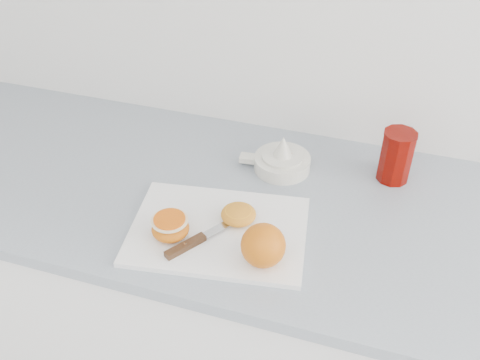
{
  "coord_description": "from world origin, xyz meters",
  "views": [
    {
      "loc": [
        0.28,
        0.8,
        1.66
      ],
      "look_at": [
        -0.0,
        1.66,
        0.96
      ],
      "focal_mm": 40.0,
      "sensor_mm": 36.0,
      "label": 1
    }
  ],
  "objects_px": {
    "cutting_board": "(218,231)",
    "red_tumbler": "(396,158)",
    "citrus_juicer": "(282,160)",
    "half_orange": "(170,227)",
    "counter": "(284,329)"
  },
  "relations": [
    {
      "from": "cutting_board",
      "to": "citrus_juicer",
      "type": "bearing_deg",
      "value": 75.07
    },
    {
      "from": "red_tumbler",
      "to": "half_orange",
      "type": "bearing_deg",
      "value": -139.46
    },
    {
      "from": "cutting_board",
      "to": "red_tumbler",
      "type": "height_order",
      "value": "red_tumbler"
    },
    {
      "from": "cutting_board",
      "to": "red_tumbler",
      "type": "distance_m",
      "value": 0.45
    },
    {
      "from": "half_orange",
      "to": "red_tumbler",
      "type": "height_order",
      "value": "red_tumbler"
    },
    {
      "from": "counter",
      "to": "red_tumbler",
      "type": "distance_m",
      "value": 0.57
    },
    {
      "from": "half_orange",
      "to": "red_tumbler",
      "type": "distance_m",
      "value": 0.55
    },
    {
      "from": "counter",
      "to": "citrus_juicer",
      "type": "distance_m",
      "value": 0.49
    },
    {
      "from": "citrus_juicer",
      "to": "red_tumbler",
      "type": "xyz_separation_m",
      "value": [
        0.26,
        0.04,
        0.03
      ]
    },
    {
      "from": "cutting_board",
      "to": "citrus_juicer",
      "type": "xyz_separation_m",
      "value": [
        0.07,
        0.26,
        0.02
      ]
    },
    {
      "from": "cutting_board",
      "to": "citrus_juicer",
      "type": "relative_size",
      "value": 2.1
    },
    {
      "from": "cutting_board",
      "to": "half_orange",
      "type": "relative_size",
      "value": 4.72
    },
    {
      "from": "cutting_board",
      "to": "citrus_juicer",
      "type": "distance_m",
      "value": 0.27
    },
    {
      "from": "half_orange",
      "to": "red_tumbler",
      "type": "bearing_deg",
      "value": 40.54
    },
    {
      "from": "counter",
      "to": "half_orange",
      "type": "relative_size",
      "value": 32.77
    }
  ]
}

